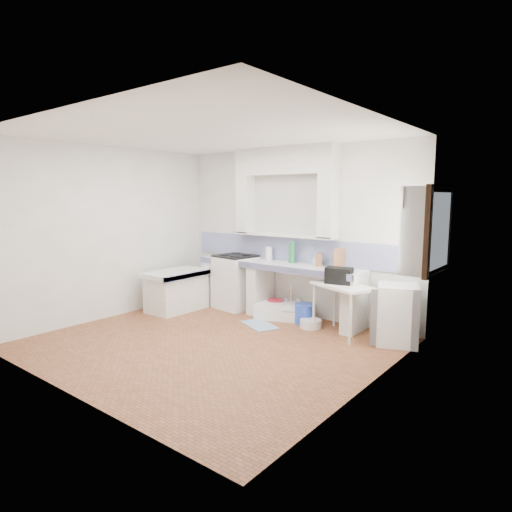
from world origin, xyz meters
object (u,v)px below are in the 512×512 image
Objects in this scene: sink at (285,312)px; fridge at (397,315)px; side_table at (342,310)px; stove at (236,282)px.

fridge is (1.91, -0.09, 0.30)m from sink.
fridge reaches higher than sink.
side_table is (1.14, -0.20, 0.26)m from sink.
fridge is (2.99, -0.11, -0.06)m from stove.
stove is at bearing 158.04° from sink.
fridge is at bearing -23.32° from sink.
sink is at bearing 5.90° from stove.
side_table is at bearing 166.38° from fridge.
side_table is at bearing -30.86° from sink.
fridge is (0.77, 0.12, 0.04)m from side_table.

